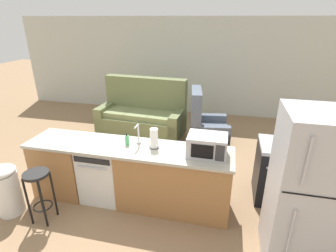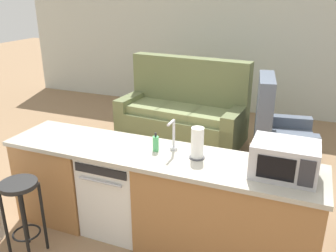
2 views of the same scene
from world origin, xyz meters
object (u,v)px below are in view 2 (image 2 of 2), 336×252
object	(u,v)px
dishwasher	(119,190)
soap_bottle	(156,143)
couch	(184,113)
paper_towel_roll	(197,143)
armchair	(276,137)
bar_stool	(22,203)
microwave	(284,159)

from	to	relation	value
dishwasher	soap_bottle	world-z (taller)	soap_bottle
dishwasher	couch	distance (m)	2.55
paper_towel_roll	armchair	world-z (taller)	armchair
dishwasher	couch	size ratio (longest dim) A/B	0.41
dishwasher	armchair	distance (m)	2.53
bar_stool	couch	xyz separation A→B (m)	(0.36, 3.21, -0.14)
paper_towel_roll	couch	xyz separation A→B (m)	(-1.01, 2.50, -0.64)
microwave	bar_stool	size ratio (longest dim) A/B	0.68
paper_towel_roll	soap_bottle	world-z (taller)	paper_towel_roll
dishwasher	paper_towel_roll	distance (m)	1.00
microwave	bar_stool	world-z (taller)	microwave
soap_bottle	bar_stool	xyz separation A→B (m)	(-0.97, -0.71, -0.44)
bar_stool	soap_bottle	bearing A→B (deg)	36.28
soap_bottle	armchair	distance (m)	2.40
microwave	paper_towel_roll	size ratio (longest dim) A/B	1.77
paper_towel_roll	bar_stool	bearing A→B (deg)	-152.44
bar_stool	armchair	size ratio (longest dim) A/B	0.62
dishwasher	microwave	bearing A→B (deg)	-0.05
dishwasher	couch	world-z (taller)	couch
paper_towel_roll	armchair	size ratio (longest dim) A/B	0.24
microwave	couch	bearing A→B (deg)	124.22
armchair	bar_stool	bearing A→B (deg)	-123.24
microwave	bar_stool	bearing A→B (deg)	-162.27
microwave	bar_stool	distance (m)	2.25
paper_towel_roll	bar_stool	xyz separation A→B (m)	(-1.36, -0.71, -0.50)
dishwasher	bar_stool	size ratio (longest dim) A/B	1.14
microwave	soap_bottle	world-z (taller)	microwave
armchair	soap_bottle	bearing A→B (deg)	-112.76
dishwasher	paper_towel_roll	xyz separation A→B (m)	(0.78, 0.04, 0.62)
paper_towel_roll	soap_bottle	size ratio (longest dim) A/B	1.60
microwave	couch	xyz separation A→B (m)	(-1.73, 2.54, -0.65)
paper_towel_roll	bar_stool	world-z (taller)	paper_towel_roll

